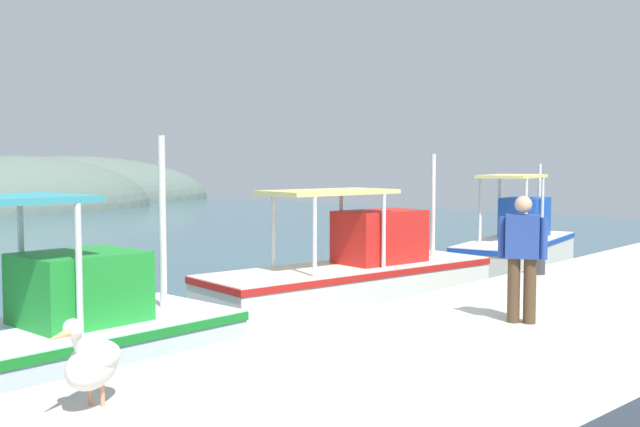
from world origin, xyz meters
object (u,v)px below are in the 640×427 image
Objects in this scene: fishing_boat_fourth at (518,245)px; fisherman_standing at (522,253)px; mooring_bollard_second at (539,262)px; fishing_boat_third at (355,275)px; pelican at (93,361)px; fishing_boat_second at (39,344)px.

fisherman_standing is (-9.32, -4.77, 1.06)m from fishing_boat_fourth.
fishing_boat_fourth reaches higher than mooring_bollard_second.
mooring_bollard_second is at bearing -64.38° from fishing_boat_third.
pelican is at bearing -166.34° from fishing_boat_fourth.
fishing_boat_third is 6.92× the size of pelican.
fishing_boat_third is at bearing 115.62° from mooring_bollard_second.
fishing_boat_second is at bearing 162.42° from mooring_bollard_second.
mooring_bollard_second is at bearing -149.68° from fishing_boat_fourth.
fisherman_standing is (4.32, -4.30, 1.10)m from fishing_boat_second.
fishing_boat_third reaches higher than mooring_bollard_second.
mooring_bollard_second is (-5.31, -3.10, 0.38)m from fishing_boat_fourth.
fisherman_standing is at bearing -44.89° from fishing_boat_second.
pelican is at bearing -177.05° from mooring_bollard_second.
fishing_boat_fourth is 6.06× the size of pelican.
fishing_boat_third is at bearing 4.11° from fishing_boat_second.
fishing_boat_second is at bearing -178.06° from fishing_boat_fourth.
fishing_boat_third is 8.78m from pelican.
fishing_boat_second reaches higher than pelican.
fishing_boat_third is 14.29× the size of mooring_bollard_second.
fishing_boat_third is at bearing 62.35° from fisherman_standing.
fishing_boat_third is 3.49m from mooring_bollard_second.
fishing_boat_second is at bearing 69.90° from pelican.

